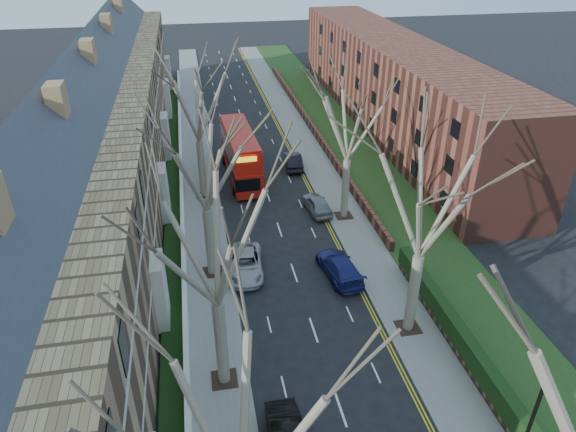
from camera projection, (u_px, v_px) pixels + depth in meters
pavement_left at (197, 150)px, 55.92m from camera, size 3.00×102.00×0.12m
pavement_right at (304, 142)px, 57.89m from camera, size 3.00×102.00×0.12m
terrace_left at (107, 133)px, 45.13m from camera, size 9.70×78.00×13.60m
flats_right at (392, 84)px, 60.71m from camera, size 13.97×54.00×10.00m
wall_hedge_right at (493, 387)px, 26.16m from camera, size 0.70×24.00×1.80m
front_wall_left at (182, 178)px, 48.57m from camera, size 0.30×78.00×1.00m
grass_verge_right at (342, 139)px, 58.58m from camera, size 6.00×102.00×0.06m
tree_left_near at (234, 427)px, 14.96m from camera, size 9.80×9.80×13.73m
tree_left_mid at (212, 232)px, 23.16m from camera, size 10.50×10.50×14.71m
tree_left_far at (202, 153)px, 31.82m from camera, size 10.15×10.15×14.22m
tree_left_dist at (195, 93)px, 41.87m from camera, size 10.50×10.50×14.71m
tree_right_mid at (429, 190)px, 26.72m from camera, size 10.50×10.50×14.71m
tree_right_far at (350, 111)px, 38.79m from camera, size 10.15×10.15×14.22m
double_decker_bus at (241, 155)px, 49.08m from camera, size 3.14×11.06×4.59m
car_left_far at (245, 264)px, 36.25m from camera, size 2.81×5.35×1.44m
car_right_near at (339, 267)px, 35.86m from camera, size 2.69×5.35×1.49m
car_right_mid at (317, 204)px, 43.87m from camera, size 2.07×4.41×1.46m
car_right_far at (293, 161)px, 51.73m from camera, size 1.90×4.57×1.47m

